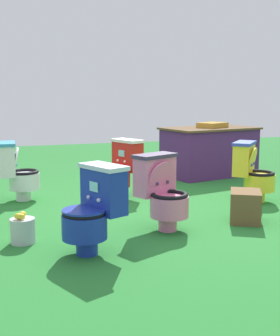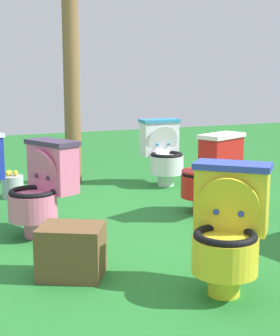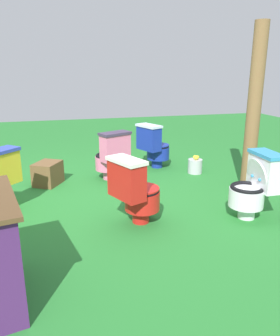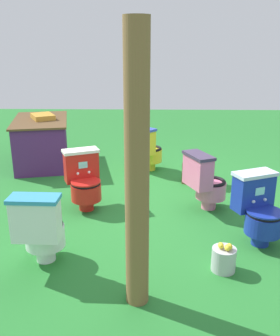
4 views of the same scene
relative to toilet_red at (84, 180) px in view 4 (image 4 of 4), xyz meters
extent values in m
plane|color=#26752D|center=(0.29, -0.83, -0.37)|extent=(14.00, 14.00, 0.00)
cylinder|color=red|center=(-0.06, -0.03, -0.30)|extent=(0.24, 0.24, 0.14)
cylinder|color=red|center=(-0.08, -0.04, -0.13)|extent=(0.49, 0.49, 0.20)
torus|color=black|center=(-0.08, -0.04, -0.02)|extent=(0.47, 0.47, 0.04)
cylinder|color=white|center=(-0.08, -0.04, -0.07)|extent=(0.32, 0.32, 0.01)
cube|color=red|center=(0.10, 0.04, 0.14)|extent=(0.34, 0.45, 0.37)
cube|color=white|center=(0.10, 0.04, 0.34)|extent=(0.37, 0.48, 0.04)
cube|color=#8CE0E5|center=(0.01, 0.00, 0.19)|extent=(0.05, 0.10, 0.08)
cylinder|color=red|center=(-0.08, -0.04, 0.00)|extent=(0.47, 0.47, 0.02)
sphere|color=white|center=(0.03, -0.06, 0.09)|extent=(0.04, 0.04, 0.04)
sphere|color=white|center=(-0.02, 0.07, 0.09)|extent=(0.04, 0.04, 0.04)
cylinder|color=white|center=(-1.21, 0.17, -0.30)|extent=(0.19, 0.19, 0.14)
cylinder|color=white|center=(-1.19, 0.17, -0.13)|extent=(0.38, 0.38, 0.20)
torus|color=black|center=(-1.19, 0.17, -0.02)|extent=(0.36, 0.36, 0.04)
cylinder|color=#338CBF|center=(-1.19, 0.17, -0.07)|extent=(0.25, 0.25, 0.01)
cube|color=white|center=(-1.39, 0.18, 0.14)|extent=(0.20, 0.42, 0.37)
cube|color=#338CBF|center=(-1.39, 0.18, 0.34)|extent=(0.23, 0.44, 0.04)
cube|color=#8CE0E5|center=(-1.29, 0.18, 0.19)|extent=(0.01, 0.11, 0.08)
cylinder|color=white|center=(-1.29, 0.18, 0.12)|extent=(0.10, 0.35, 0.35)
sphere|color=#338CBF|center=(-1.28, 0.25, 0.09)|extent=(0.04, 0.04, 0.04)
sphere|color=#338CBF|center=(-1.28, 0.11, 0.09)|extent=(0.04, 0.04, 0.04)
cylinder|color=yellow|center=(1.49, -0.82, -0.30)|extent=(0.25, 0.25, 0.14)
cylinder|color=yellow|center=(1.50, -0.83, -0.13)|extent=(0.52, 0.52, 0.20)
torus|color=black|center=(1.50, -0.83, -0.02)|extent=(0.50, 0.50, 0.04)
cylinder|color=#3347B2|center=(1.50, -0.83, -0.07)|extent=(0.34, 0.34, 0.01)
cube|color=yellow|center=(1.36, -0.69, 0.14)|extent=(0.42, 0.43, 0.37)
cube|color=#3347B2|center=(1.36, -0.69, 0.34)|extent=(0.45, 0.46, 0.04)
cube|color=#8CE0E5|center=(1.43, -0.76, 0.19)|extent=(0.08, 0.09, 0.08)
cylinder|color=yellow|center=(1.43, -0.76, 0.12)|extent=(0.31, 0.32, 0.35)
sphere|color=#3347B2|center=(1.48, -0.71, 0.09)|extent=(0.04, 0.04, 0.04)
sphere|color=#3347B2|center=(1.39, -0.81, 0.09)|extent=(0.04, 0.04, 0.04)
cylinder|color=pink|center=(0.01, -1.55, -0.30)|extent=(0.24, 0.24, 0.14)
cylinder|color=pink|center=(0.02, -1.57, -0.13)|extent=(0.49, 0.49, 0.20)
torus|color=black|center=(0.02, -1.57, -0.02)|extent=(0.47, 0.47, 0.04)
cylinder|color=#3F334C|center=(0.02, -1.57, -0.07)|extent=(0.32, 0.32, 0.01)
cube|color=pink|center=(-0.06, -1.38, 0.14)|extent=(0.45, 0.34, 0.37)
cube|color=#3F334C|center=(-0.06, -1.38, 0.34)|extent=(0.48, 0.37, 0.04)
cube|color=#8CE0E5|center=(-0.02, -1.48, 0.19)|extent=(0.10, 0.05, 0.08)
cylinder|color=pink|center=(-0.02, -1.48, 0.12)|extent=(0.36, 0.22, 0.35)
sphere|color=#3F334C|center=(0.05, -1.45, 0.09)|extent=(0.04, 0.04, 0.04)
sphere|color=#3F334C|center=(-0.08, -1.51, 0.09)|extent=(0.04, 0.04, 0.04)
cylinder|color=#192D9E|center=(-0.86, -1.95, -0.30)|extent=(0.24, 0.24, 0.14)
cylinder|color=#192D9E|center=(-0.88, -1.96, -0.13)|extent=(0.49, 0.49, 0.20)
torus|color=black|center=(-0.88, -1.96, -0.02)|extent=(0.46, 0.46, 0.04)
cylinder|color=silver|center=(-0.88, -1.96, -0.07)|extent=(0.31, 0.31, 0.01)
cube|color=#192D9E|center=(-0.70, -1.88, 0.14)|extent=(0.34, 0.45, 0.37)
cube|color=silver|center=(-0.70, -1.88, 0.34)|extent=(0.37, 0.48, 0.04)
cube|color=#8CE0E5|center=(-0.79, -1.92, 0.19)|extent=(0.05, 0.10, 0.08)
cylinder|color=#192D9E|center=(-0.88, -1.96, 0.00)|extent=(0.47, 0.47, 0.02)
sphere|color=silver|center=(-0.77, -1.98, 0.09)|extent=(0.04, 0.04, 0.04)
sphere|color=silver|center=(-0.82, -1.85, 0.09)|extent=(0.04, 0.04, 0.04)
cube|color=#4C2360|center=(1.77, 1.01, 0.00)|extent=(1.53, 1.07, 0.74)
cube|color=brown|center=(1.77, 1.01, 0.39)|extent=(1.61, 1.14, 0.03)
cube|color=#B7842D|center=(1.79, 0.96, 0.44)|extent=(0.54, 0.49, 0.08)
cylinder|color=brown|center=(-1.77, -0.71, 0.70)|extent=(0.18, 0.18, 2.14)
cube|color=brown|center=(0.88, -1.52, -0.21)|extent=(0.45, 0.48, 0.32)
cylinder|color=#B7B7BF|center=(-1.34, -1.48, -0.26)|extent=(0.22, 0.22, 0.22)
ellipsoid|color=yellow|center=(-1.33, -1.45, -0.12)|extent=(0.07, 0.05, 0.05)
ellipsoid|color=yellow|center=(-1.35, -1.52, -0.12)|extent=(0.07, 0.05, 0.05)
ellipsoid|color=yellow|center=(-1.37, -1.50, -0.12)|extent=(0.07, 0.05, 0.05)
camera|label=1|loc=(-1.59, -5.45, 0.93)|focal=48.33mm
camera|label=2|loc=(3.80, -2.36, 0.86)|focal=55.06mm
camera|label=3|loc=(0.78, 3.08, 1.19)|focal=35.37mm
camera|label=4|loc=(-4.29, -0.80, 1.60)|focal=39.92mm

